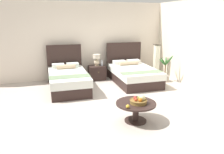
% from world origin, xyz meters
% --- Properties ---
extents(ground_plane, '(9.31, 9.24, 0.02)m').
position_xyz_m(ground_plane, '(0.00, 0.00, -0.01)').
color(ground_plane, '#BBAEA2').
extents(wall_back, '(9.31, 0.12, 2.78)m').
position_xyz_m(wall_back, '(0.00, 2.82, 1.39)').
color(wall_back, silver).
rests_on(wall_back, ground).
extents(wall_side_right, '(0.12, 4.84, 2.78)m').
position_xyz_m(wall_side_right, '(2.86, 0.40, 1.39)').
color(wall_side_right, silver).
rests_on(wall_side_right, ground).
extents(bed_near_window, '(1.26, 2.22, 1.30)m').
position_xyz_m(bed_near_window, '(-1.13, 1.53, 0.32)').
color(bed_near_window, '#2E1F1B').
rests_on(bed_near_window, ground).
extents(bed_near_corner, '(1.43, 2.20, 1.31)m').
position_xyz_m(bed_near_corner, '(1.14, 1.53, 0.31)').
color(bed_near_corner, '#2E1F1B').
rests_on(bed_near_corner, ground).
extents(nightstand, '(0.59, 0.49, 0.52)m').
position_xyz_m(nightstand, '(0.03, 2.29, 0.26)').
color(nightstand, '#2E1F1B').
rests_on(nightstand, ground).
extents(table_lamp, '(0.27, 0.27, 0.43)m').
position_xyz_m(table_lamp, '(0.03, 2.31, 0.76)').
color(table_lamp, beige).
rests_on(table_lamp, nightstand).
extents(vase, '(0.08, 0.08, 0.20)m').
position_xyz_m(vase, '(0.21, 2.25, 0.62)').
color(vase, '#B5BBC2').
rests_on(vase, nightstand).
extents(coffee_table, '(0.88, 0.88, 0.44)m').
position_xyz_m(coffee_table, '(-0.04, -1.29, 0.32)').
color(coffee_table, '#2E1F1B').
rests_on(coffee_table, ground).
extents(fruit_bowl, '(0.38, 0.38, 0.20)m').
position_xyz_m(fruit_bowl, '(-0.01, -1.35, 0.50)').
color(fruit_bowl, brown).
rests_on(fruit_bowl, coffee_table).
extents(loose_apple, '(0.08, 0.08, 0.08)m').
position_xyz_m(loose_apple, '(-0.33, -1.52, 0.48)').
color(loose_apple, gold).
rests_on(loose_apple, coffee_table).
extents(floor_lamp_corner, '(0.22, 0.22, 1.24)m').
position_xyz_m(floor_lamp_corner, '(2.32, 2.01, 0.62)').
color(floor_lamp_corner, '#342D22').
rests_on(floor_lamp_corner, ground).
extents(potted_palm, '(0.49, 0.56, 0.95)m').
position_xyz_m(potted_palm, '(2.27, 1.28, 0.27)').
color(potted_palm, gray).
rests_on(potted_palm, ground).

